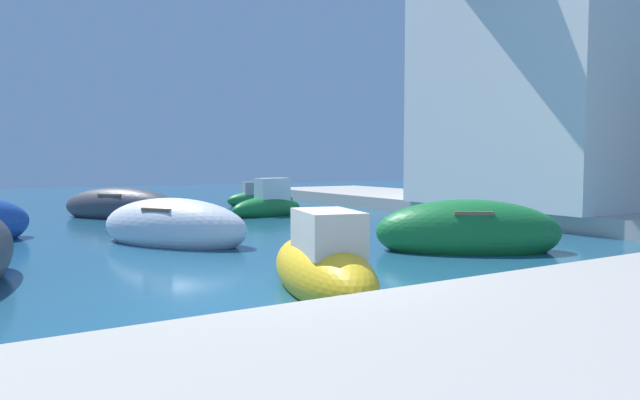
{
  "coord_description": "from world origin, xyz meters",
  "views": [
    {
      "loc": [
        -3.67,
        -7.07,
        1.95
      ],
      "look_at": [
        4.46,
        6.72,
        0.87
      ],
      "focal_mm": 31.31,
      "sensor_mm": 36.0,
      "label": 1
    }
  ],
  "objects_px": {
    "waterfront_building_main": "(548,69)",
    "moored_boat_1": "(173,227)",
    "moored_boat_5": "(268,205)",
    "moored_boat_7": "(121,207)",
    "moored_boat_3": "(468,232)",
    "moored_boat_6": "(260,199)",
    "moored_boat_9": "(323,267)"
  },
  "relations": [
    {
      "from": "moored_boat_5",
      "to": "moored_boat_1",
      "type": "bearing_deg",
      "value": 34.59
    },
    {
      "from": "moored_boat_5",
      "to": "moored_boat_7",
      "type": "relative_size",
      "value": 0.7
    },
    {
      "from": "waterfront_building_main",
      "to": "moored_boat_1",
      "type": "bearing_deg",
      "value": 178.07
    },
    {
      "from": "moored_boat_6",
      "to": "moored_boat_7",
      "type": "height_order",
      "value": "moored_boat_6"
    },
    {
      "from": "moored_boat_6",
      "to": "waterfront_building_main",
      "type": "xyz_separation_m",
      "value": [
        6.22,
        -10.31,
        4.84
      ]
    },
    {
      "from": "moored_boat_3",
      "to": "waterfront_building_main",
      "type": "height_order",
      "value": "waterfront_building_main"
    },
    {
      "from": "moored_boat_3",
      "to": "moored_boat_5",
      "type": "relative_size",
      "value": 1.36
    },
    {
      "from": "moored_boat_1",
      "to": "waterfront_building_main",
      "type": "xyz_separation_m",
      "value": [
        12.95,
        -0.44,
        4.76
      ]
    },
    {
      "from": "waterfront_building_main",
      "to": "moored_boat_7",
      "type": "bearing_deg",
      "value": 148.98
    },
    {
      "from": "moored_boat_1",
      "to": "moored_boat_5",
      "type": "bearing_deg",
      "value": 102.56
    },
    {
      "from": "moored_boat_9",
      "to": "waterfront_building_main",
      "type": "distance_m",
      "value": 14.45
    },
    {
      "from": "moored_boat_7",
      "to": "moored_boat_9",
      "type": "distance_m",
      "value": 13.34
    },
    {
      "from": "moored_boat_9",
      "to": "moored_boat_7",
      "type": "bearing_deg",
      "value": 14.52
    },
    {
      "from": "moored_boat_5",
      "to": "waterfront_building_main",
      "type": "height_order",
      "value": "waterfront_building_main"
    },
    {
      "from": "moored_boat_1",
      "to": "moored_boat_5",
      "type": "height_order",
      "value": "moored_boat_5"
    },
    {
      "from": "moored_boat_7",
      "to": "moored_boat_5",
      "type": "bearing_deg",
      "value": -152.23
    },
    {
      "from": "moored_boat_3",
      "to": "moored_boat_6",
      "type": "xyz_separation_m",
      "value": [
        1.41,
        14.19,
        -0.1
      ]
    },
    {
      "from": "moored_boat_3",
      "to": "moored_boat_5",
      "type": "xyz_separation_m",
      "value": [
        -0.31,
        9.64,
        -0.03
      ]
    },
    {
      "from": "moored_boat_3",
      "to": "waterfront_building_main",
      "type": "bearing_deg",
      "value": 61.13
    },
    {
      "from": "moored_boat_7",
      "to": "moored_boat_3",
      "type": "bearing_deg",
      "value": 163.55
    },
    {
      "from": "moored_boat_9",
      "to": "moored_boat_3",
      "type": "bearing_deg",
      "value": -56.82
    },
    {
      "from": "moored_boat_1",
      "to": "moored_boat_3",
      "type": "xyz_separation_m",
      "value": [
        5.32,
        -4.32,
        0.01
      ]
    },
    {
      "from": "moored_boat_1",
      "to": "moored_boat_5",
      "type": "distance_m",
      "value": 7.3
    },
    {
      "from": "moored_boat_6",
      "to": "waterfront_building_main",
      "type": "relative_size",
      "value": 0.34
    },
    {
      "from": "moored_boat_7",
      "to": "waterfront_building_main",
      "type": "xyz_separation_m",
      "value": [
        12.78,
        -7.69,
        4.77
      ]
    },
    {
      "from": "moored_boat_9",
      "to": "waterfront_building_main",
      "type": "xyz_separation_m",
      "value": [
        12.42,
        5.64,
        4.78
      ]
    },
    {
      "from": "moored_boat_1",
      "to": "moored_boat_6",
      "type": "distance_m",
      "value": 11.95
    },
    {
      "from": "moored_boat_3",
      "to": "moored_boat_9",
      "type": "xyz_separation_m",
      "value": [
        -4.78,
        -1.76,
        -0.03
      ]
    },
    {
      "from": "moored_boat_1",
      "to": "moored_boat_9",
      "type": "distance_m",
      "value": 6.1
    },
    {
      "from": "moored_boat_3",
      "to": "moored_boat_7",
      "type": "bearing_deg",
      "value": 148.13
    },
    {
      "from": "moored_boat_6",
      "to": "waterfront_building_main",
      "type": "distance_m",
      "value": 12.98
    },
    {
      "from": "moored_boat_3",
      "to": "moored_boat_5",
      "type": "height_order",
      "value": "moored_boat_5"
    }
  ]
}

